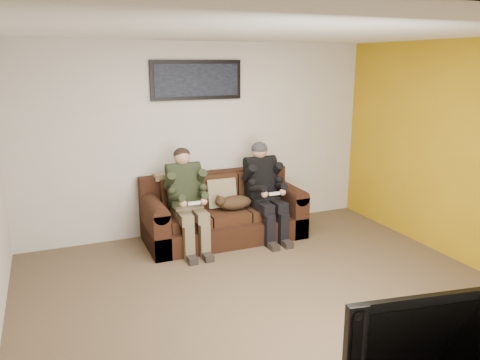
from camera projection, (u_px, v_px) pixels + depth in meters
name	position (u px, v px, depth m)	size (l,w,h in m)	color
floor	(272.00, 299.00, 4.76)	(5.00, 5.00, 0.00)	brown
ceiling	(277.00, 31.00, 4.11)	(5.00, 5.00, 0.00)	silver
wall_back	(201.00, 139.00, 6.45)	(5.00, 5.00, 0.00)	beige
wall_front	(471.00, 269.00, 2.42)	(5.00, 5.00, 0.00)	beige
wall_right	(469.00, 155.00, 5.37)	(4.50, 4.50, 0.00)	beige
accent_wall_right	(469.00, 155.00, 5.36)	(4.50, 4.50, 0.00)	#BC9012
sofa	(222.00, 214.00, 6.36)	(2.11, 0.91, 0.86)	black
throw_pillow	(221.00, 193.00, 6.32)	(0.40, 0.11, 0.38)	#8C805B
throw_blanket	(170.00, 176.00, 6.23)	(0.43, 0.21, 0.08)	tan
person_left	(187.00, 194.00, 5.90)	(0.51, 0.87, 1.28)	#6F6245
person_right	(264.00, 185.00, 6.31)	(0.51, 0.86, 1.29)	black
cat	(234.00, 202.00, 6.21)	(0.66, 0.26, 0.24)	#4A331D
framed_poster	(197.00, 80.00, 6.20)	(1.25, 0.05, 0.52)	black
television	(420.00, 334.00, 2.83)	(1.11, 0.15, 0.64)	black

